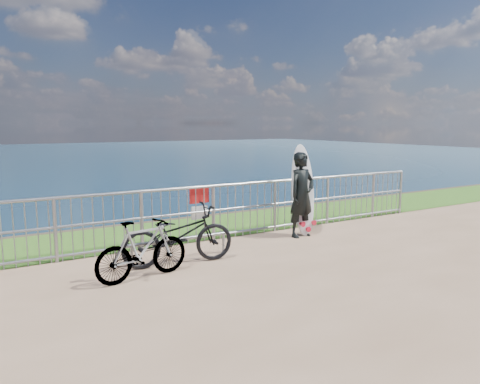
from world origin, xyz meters
TOP-DOWN VIEW (x-y plane):
  - grass_strip at (0.00, 2.70)m, footprint 120.00×120.00m
  - railing at (0.01, 1.60)m, footprint 10.06×0.10m
  - surfer at (1.20, 0.93)m, footprint 0.69×0.50m
  - surfboard at (1.34, 1.05)m, footprint 0.59×0.55m
  - bicycle_near at (-1.77, 0.43)m, footprint 1.95×0.86m
  - bicycle_far at (-2.53, 0.03)m, footprint 1.57×0.67m
  - bike_rack at (-1.65, 0.67)m, footprint 1.91×0.05m

SIDE VIEW (x-z plane):
  - grass_strip at x=0.00m, z-range 0.01..0.01m
  - bike_rack at x=-1.65m, z-range 0.13..0.53m
  - bicycle_far at x=-2.53m, z-range 0.00..0.91m
  - bicycle_near at x=-1.77m, z-range 0.00..0.99m
  - railing at x=0.01m, z-range 0.01..1.14m
  - surfer at x=1.20m, z-range 0.00..1.75m
  - surfboard at x=1.34m, z-range -0.08..1.84m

